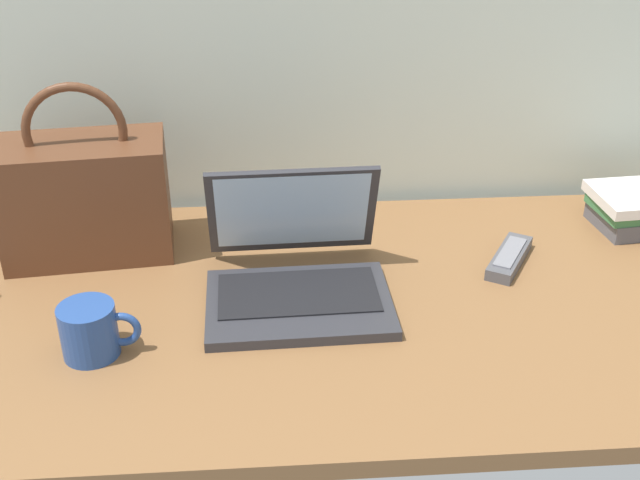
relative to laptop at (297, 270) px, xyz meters
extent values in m
cube|color=brown|center=(0.07, -0.03, -0.06)|extent=(1.60, 0.76, 0.03)
cube|color=#2D2D33|center=(0.00, -0.05, -0.04)|extent=(0.32, 0.23, 0.02)
cube|color=black|center=(0.00, -0.04, -0.03)|extent=(0.27, 0.15, 0.00)
cube|color=#2D2D33|center=(0.00, 0.10, 0.07)|extent=(0.30, 0.09, 0.19)
cube|color=#A5C6EA|center=(0.00, 0.09, 0.07)|extent=(0.27, 0.07, 0.16)
cylinder|color=#26478C|center=(-0.32, -0.15, 0.00)|extent=(0.09, 0.09, 0.09)
torus|color=#26478C|center=(-0.27, -0.15, 0.00)|extent=(0.06, 0.01, 0.06)
cylinder|color=brown|center=(-0.32, -0.15, 0.03)|extent=(0.08, 0.08, 0.00)
cube|color=#4C4C51|center=(0.40, 0.07, -0.03)|extent=(0.12, 0.16, 0.02)
cube|color=slate|center=(0.40, 0.07, -0.02)|extent=(0.09, 0.12, 0.00)
cube|color=#59331E|center=(-0.38, 0.17, 0.07)|extent=(0.31, 0.19, 0.22)
torus|color=#59331E|center=(-0.38, 0.17, 0.20)|extent=(0.18, 0.03, 0.18)
cube|color=#595960|center=(0.70, 0.20, -0.03)|extent=(0.19, 0.15, 0.04)
camera|label=1|loc=(-0.04, -1.16, 0.70)|focal=44.56mm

